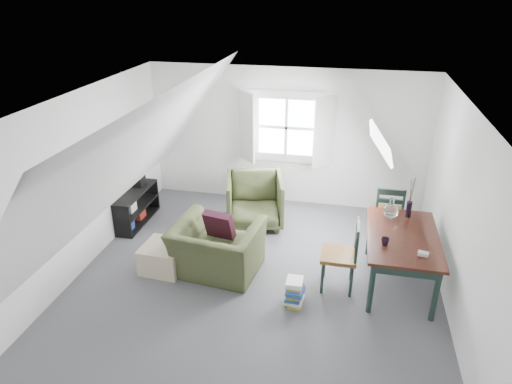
% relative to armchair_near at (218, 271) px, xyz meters
% --- Properties ---
extents(floor, '(5.50, 5.50, 0.00)m').
position_rel_armchair_near_xyz_m(floor, '(0.58, -0.22, 0.00)').
color(floor, '#505056').
rests_on(floor, ground).
extents(ceiling, '(5.50, 5.50, 0.00)m').
position_rel_armchair_near_xyz_m(ceiling, '(0.58, -0.22, 2.50)').
color(ceiling, white).
rests_on(ceiling, wall_back).
extents(wall_back, '(5.00, 0.00, 5.00)m').
position_rel_armchair_near_xyz_m(wall_back, '(0.58, 2.53, 1.25)').
color(wall_back, white).
rests_on(wall_back, ground).
extents(wall_front, '(5.00, 0.00, 5.00)m').
position_rel_armchair_near_xyz_m(wall_front, '(0.58, -2.97, 1.25)').
color(wall_front, white).
rests_on(wall_front, ground).
extents(wall_left, '(0.00, 5.50, 5.50)m').
position_rel_armchair_near_xyz_m(wall_left, '(-1.92, -0.22, 1.25)').
color(wall_left, white).
rests_on(wall_left, ground).
extents(wall_right, '(0.00, 5.50, 5.50)m').
position_rel_armchair_near_xyz_m(wall_right, '(3.08, -0.22, 1.25)').
color(wall_right, white).
rests_on(wall_right, ground).
extents(slope_left, '(3.19, 5.50, 4.48)m').
position_rel_armchair_near_xyz_m(slope_left, '(-0.97, -0.22, 1.78)').
color(slope_left, white).
rests_on(slope_left, wall_left).
extents(slope_right, '(3.19, 5.50, 4.48)m').
position_rel_armchair_near_xyz_m(slope_right, '(2.13, -0.22, 1.78)').
color(slope_right, white).
rests_on(slope_right, wall_right).
extents(dormer_window, '(1.71, 0.35, 1.30)m').
position_rel_armchair_near_xyz_m(dormer_window, '(0.58, 2.45, 1.45)').
color(dormer_window, white).
rests_on(dormer_window, wall_back).
extents(skylight, '(0.35, 0.75, 0.47)m').
position_rel_armchair_near_xyz_m(skylight, '(2.13, 1.08, 1.75)').
color(skylight, white).
rests_on(skylight, slope_right).
extents(armchair_near, '(1.29, 1.16, 0.76)m').
position_rel_armchair_near_xyz_m(armchair_near, '(0.00, 0.00, 0.00)').
color(armchair_near, '#3B4225').
rests_on(armchair_near, floor).
extents(armchair_far, '(1.13, 1.15, 0.86)m').
position_rel_armchair_near_xyz_m(armchair_far, '(0.21, 1.52, 0.00)').
color(armchair_far, '#3B4225').
rests_on(armchair_far, floor).
extents(throw_pillow, '(0.45, 0.32, 0.43)m').
position_rel_armchair_near_xyz_m(throw_pillow, '(0.00, 0.15, 0.68)').
color(throw_pillow, '#370F1F').
rests_on(throw_pillow, armchair_near).
extents(ottoman, '(0.62, 0.62, 0.39)m').
position_rel_armchair_near_xyz_m(ottoman, '(-0.78, -0.09, 0.19)').
color(ottoman, '#C0B090').
rests_on(ottoman, floor).
extents(dining_table, '(0.92, 1.54, 0.77)m').
position_rel_armchair_near_xyz_m(dining_table, '(2.50, 0.24, 0.67)').
color(dining_table, '#35150F').
rests_on(dining_table, floor).
extents(demijohn, '(0.21, 0.21, 0.30)m').
position_rel_armchair_near_xyz_m(demijohn, '(2.35, 0.69, 0.89)').
color(demijohn, silver).
rests_on(demijohn, dining_table).
extents(vase_twigs, '(0.08, 0.08, 0.60)m').
position_rel_armchair_near_xyz_m(vase_twigs, '(2.60, 0.79, 0.90)').
color(vase_twigs, black).
rests_on(vase_twigs, dining_table).
extents(cup, '(0.11, 0.11, 0.10)m').
position_rel_armchair_near_xyz_m(cup, '(2.25, -0.06, 0.77)').
color(cup, black).
rests_on(cup, dining_table).
extents(paper_box, '(0.14, 0.11, 0.04)m').
position_rel_armchair_near_xyz_m(paper_box, '(2.70, -0.21, 0.79)').
color(paper_box, white).
rests_on(paper_box, dining_table).
extents(dining_chair_far, '(0.47, 0.47, 1.00)m').
position_rel_armchair_near_xyz_m(dining_chair_far, '(2.38, 1.36, 0.52)').
color(dining_chair_far, brown).
rests_on(dining_chair_far, floor).
extents(dining_chair_near, '(0.47, 0.47, 0.99)m').
position_rel_armchair_near_xyz_m(dining_chair_near, '(1.73, 0.00, 0.52)').
color(dining_chair_near, brown).
rests_on(dining_chair_near, floor).
extents(media_shelf, '(0.38, 1.14, 0.58)m').
position_rel_armchair_near_xyz_m(media_shelf, '(-1.81, 1.10, 0.26)').
color(media_shelf, black).
rests_on(media_shelf, floor).
extents(electronics_box, '(0.17, 0.23, 0.18)m').
position_rel_armchair_near_xyz_m(electronics_box, '(-1.81, 1.39, 0.66)').
color(electronics_box, black).
rests_on(electronics_box, media_shelf).
extents(magazine_stack, '(0.27, 0.32, 0.36)m').
position_rel_armchair_near_xyz_m(magazine_stack, '(1.18, -0.49, 0.18)').
color(magazine_stack, '#B29933').
rests_on(magazine_stack, floor).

